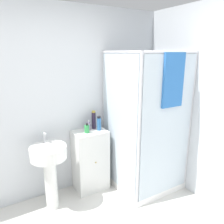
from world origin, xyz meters
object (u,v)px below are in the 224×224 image
(soap_dispenser, at_px, (87,129))
(shampoo_bottle_tall_black, at_px, (94,120))
(lotion_bottle_white, at_px, (89,126))
(sink, at_px, (49,164))
(shampoo_bottle_blue, at_px, (99,123))

(soap_dispenser, xyz_separation_m, shampoo_bottle_tall_black, (0.16, 0.11, 0.07))
(lotion_bottle_white, bearing_deg, sink, -161.63)
(soap_dispenser, height_order, lotion_bottle_white, lotion_bottle_white)
(sink, xyz_separation_m, shampoo_bottle_tall_black, (0.71, 0.21, 0.38))
(sink, distance_m, shampoo_bottle_blue, 0.83)
(shampoo_bottle_blue, height_order, lotion_bottle_white, shampoo_bottle_blue)
(shampoo_bottle_tall_black, bearing_deg, soap_dispenser, -145.10)
(lotion_bottle_white, bearing_deg, shampoo_bottle_blue, -40.09)
(soap_dispenser, height_order, shampoo_bottle_blue, shampoo_bottle_blue)
(sink, bearing_deg, lotion_bottle_white, 18.37)
(shampoo_bottle_blue, xyz_separation_m, lotion_bottle_white, (-0.11, 0.10, -0.04))
(shampoo_bottle_tall_black, bearing_deg, shampoo_bottle_blue, -73.60)
(sink, height_order, shampoo_bottle_tall_black, shampoo_bottle_tall_black)
(shampoo_bottle_tall_black, distance_m, lotion_bottle_white, 0.11)
(sink, bearing_deg, shampoo_bottle_blue, 8.50)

